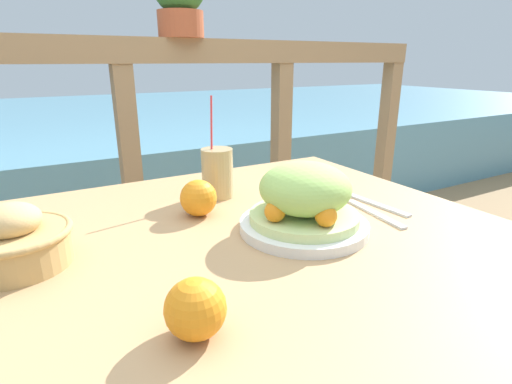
% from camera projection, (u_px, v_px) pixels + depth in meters
% --- Properties ---
extents(patio_table, '(1.08, 0.95, 0.72)m').
position_uv_depth(patio_table, '(240.00, 280.00, 0.78)').
color(patio_table, tan).
rests_on(patio_table, ground_plane).
extents(railing_fence, '(2.80, 0.08, 1.12)m').
position_uv_depth(railing_fence, '(128.00, 138.00, 1.49)').
color(railing_fence, '#937551').
rests_on(railing_fence, ground_plane).
extents(sea_backdrop, '(12.00, 4.00, 0.58)m').
position_uv_depth(sea_backdrop, '(71.00, 145.00, 3.70)').
color(sea_backdrop, '#568EA8').
rests_on(sea_backdrop, ground_plane).
extents(salad_plate, '(0.25, 0.25, 0.14)m').
position_uv_depth(salad_plate, '(304.00, 202.00, 0.78)').
color(salad_plate, silver).
rests_on(salad_plate, patio_table).
extents(drink_glass, '(0.08, 0.08, 0.24)m').
position_uv_depth(drink_glass, '(217.00, 173.00, 0.97)').
color(drink_glass, tan).
rests_on(drink_glass, patio_table).
extents(bread_basket, '(0.18, 0.18, 0.11)m').
position_uv_depth(bread_basket, '(15.00, 241.00, 0.65)').
color(bread_basket, tan).
rests_on(bread_basket, patio_table).
extents(fork, '(0.04, 0.18, 0.00)m').
position_uv_depth(fork, '(375.00, 213.00, 0.88)').
color(fork, silver).
rests_on(fork, patio_table).
extents(knife, '(0.03, 0.18, 0.00)m').
position_uv_depth(knife, '(377.00, 204.00, 0.93)').
color(knife, silver).
rests_on(knife, patio_table).
extents(orange_near_basket, '(0.08, 0.08, 0.08)m').
position_uv_depth(orange_near_basket, '(198.00, 198.00, 0.86)').
color(orange_near_basket, orange).
rests_on(orange_near_basket, patio_table).
extents(orange_near_glass, '(0.08, 0.08, 0.08)m').
position_uv_depth(orange_near_glass, '(195.00, 309.00, 0.48)').
color(orange_near_glass, orange).
rests_on(orange_near_glass, patio_table).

